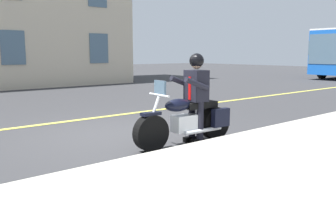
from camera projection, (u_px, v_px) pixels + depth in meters
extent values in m
plane|color=#333335|center=(114.00, 134.00, 7.56)|extent=(80.00, 80.00, 0.00)
cube|color=#B2ADA0|center=(310.00, 197.00, 4.08)|extent=(60.00, 5.00, 0.15)
cube|color=#E5DB4C|center=(75.00, 120.00, 9.09)|extent=(60.00, 0.16, 0.01)
cylinder|color=black|center=(151.00, 133.00, 6.23)|extent=(0.67, 0.23, 0.66)
cylinder|color=black|center=(215.00, 123.00, 7.13)|extent=(0.67, 0.23, 0.66)
cube|color=silver|center=(186.00, 123.00, 6.68)|extent=(0.57, 0.31, 0.32)
ellipsoid|color=black|center=(178.00, 105.00, 6.51)|extent=(0.57, 0.31, 0.24)
cube|color=black|center=(200.00, 105.00, 6.84)|extent=(0.71, 0.32, 0.12)
cube|color=black|center=(221.00, 118.00, 6.90)|extent=(0.41, 0.14, 0.36)
cube|color=black|center=(206.00, 114.00, 7.26)|extent=(0.41, 0.14, 0.36)
cylinder|color=silver|center=(152.00, 118.00, 6.20)|extent=(0.35, 0.07, 0.76)
cylinder|color=silver|center=(159.00, 95.00, 6.24)|extent=(0.07, 0.60, 0.04)
cube|color=black|center=(151.00, 114.00, 6.18)|extent=(0.37, 0.18, 0.06)
cylinder|color=silver|center=(203.00, 130.00, 6.75)|extent=(0.90, 0.13, 0.08)
cube|color=slate|center=(160.00, 88.00, 6.23)|extent=(0.06, 0.32, 0.28)
cylinder|color=black|center=(200.00, 122.00, 6.73)|extent=(0.14, 0.14, 0.84)
cube|color=black|center=(197.00, 141.00, 6.75)|extent=(0.27, 0.12, 0.10)
cylinder|color=black|center=(192.00, 120.00, 6.92)|extent=(0.14, 0.14, 0.84)
cube|color=black|center=(189.00, 139.00, 6.94)|extent=(0.27, 0.12, 0.10)
cube|color=black|center=(196.00, 86.00, 6.72)|extent=(0.34, 0.42, 0.60)
cube|color=red|center=(190.00, 88.00, 6.64)|extent=(0.03, 0.07, 0.44)
cylinder|color=black|center=(197.00, 84.00, 6.43)|extent=(0.56, 0.13, 0.28)
cylinder|color=black|center=(182.00, 82.00, 6.79)|extent=(0.56, 0.13, 0.28)
sphere|color=tan|center=(197.00, 63.00, 6.66)|extent=(0.22, 0.22, 0.22)
sphere|color=black|center=(197.00, 61.00, 6.65)|extent=(0.28, 0.28, 0.28)
cube|color=slate|center=(327.00, 49.00, 21.98)|extent=(0.06, 2.40, 1.90)
cylinder|color=black|center=(322.00, 71.00, 24.30)|extent=(1.00, 0.30, 1.00)
cube|color=slate|center=(99.00, 48.00, 19.12)|extent=(1.10, 0.06, 1.60)
cube|color=slate|center=(13.00, 48.00, 16.34)|extent=(1.10, 0.06, 1.60)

